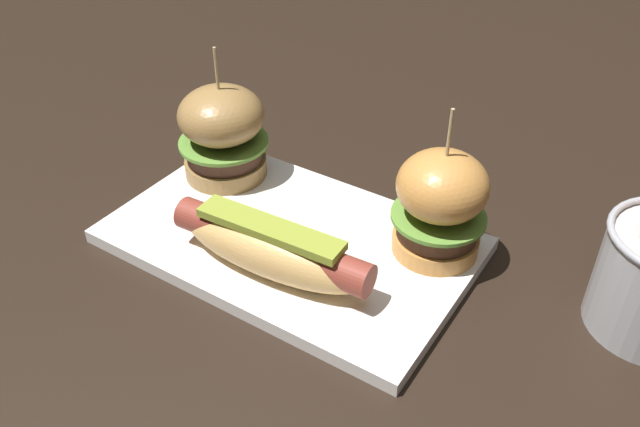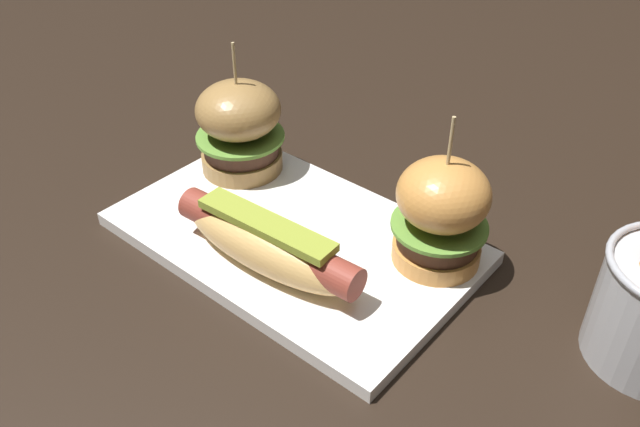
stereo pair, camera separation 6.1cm
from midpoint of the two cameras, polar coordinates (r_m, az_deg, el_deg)
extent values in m
plane|color=black|center=(0.66, 0.31, -2.70)|extent=(3.00, 3.00, 0.00)
cube|color=white|center=(0.65, 0.31, -2.22)|extent=(0.35, 0.21, 0.01)
ellipsoid|color=#DFAD63|center=(0.59, -1.69, -2.94)|extent=(0.19, 0.06, 0.05)
cylinder|color=brown|center=(0.59, -1.71, -2.48)|extent=(0.20, 0.04, 0.03)
cube|color=olive|center=(0.58, -1.74, -1.07)|extent=(0.14, 0.04, 0.01)
cylinder|color=#9E7642|center=(0.74, -4.43, 4.57)|extent=(0.09, 0.09, 0.02)
cylinder|color=#482C20|center=(0.73, -4.50, 5.84)|extent=(0.08, 0.08, 0.02)
cylinder|color=#609338|center=(0.73, -4.55, 6.63)|extent=(0.10, 0.10, 0.00)
ellipsoid|color=#9E7642|center=(0.71, -4.67, 8.87)|extent=(0.09, 0.09, 0.06)
cylinder|color=tan|center=(0.69, -4.86, 12.19)|extent=(0.00, 0.00, 0.06)
cylinder|color=#D18C43|center=(0.63, 12.76, -3.27)|extent=(0.08, 0.08, 0.02)
cylinder|color=#4B2C1B|center=(0.62, 12.99, -1.94)|extent=(0.08, 0.08, 0.02)
cylinder|color=#609338|center=(0.61, 13.14, -1.08)|extent=(0.09, 0.09, 0.00)
ellipsoid|color=#D18C43|center=(0.59, 13.58, 1.50)|extent=(0.08, 0.08, 0.06)
cylinder|color=tan|center=(0.57, 14.25, 5.36)|extent=(0.00, 0.00, 0.06)
camera|label=1|loc=(0.03, -87.14, 2.13)|focal=36.91mm
camera|label=2|loc=(0.03, 92.86, -2.13)|focal=36.91mm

